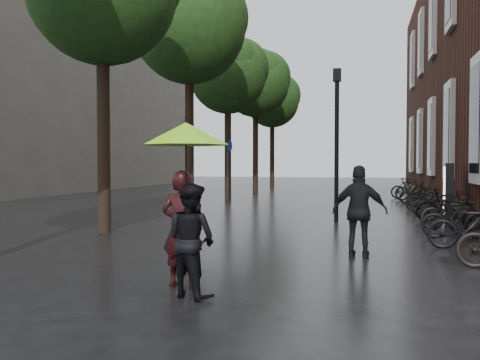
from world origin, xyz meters
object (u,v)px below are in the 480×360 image
(lamp_post, at_px, (337,129))
(pedestrian_walking, at_px, (360,211))
(person_burgundy, at_px, (182,228))
(ad_lightbox, at_px, (448,191))
(person_black, at_px, (191,240))
(parked_bicycles, at_px, (432,201))

(lamp_post, bearing_deg, pedestrian_walking, -82.88)
(person_burgundy, bearing_deg, lamp_post, -99.82)
(pedestrian_walking, bearing_deg, ad_lightbox, -106.71)
(person_black, xyz_separation_m, ad_lightbox, (4.83, 10.66, 0.14))
(person_burgundy, xyz_separation_m, ad_lightbox, (5.14, 10.18, 0.06))
(lamp_post, bearing_deg, person_black, -98.86)
(ad_lightbox, bearing_deg, person_black, -107.19)
(person_burgundy, xyz_separation_m, parked_bicycles, (4.82, 11.49, -0.37))
(person_burgundy, relative_size, parked_bicycles, 0.09)
(person_burgundy, relative_size, ad_lightbox, 0.94)
(pedestrian_walking, height_order, parked_bicycles, pedestrian_walking)
(parked_bicycles, height_order, lamp_post, lamp_post)
(pedestrian_walking, relative_size, lamp_post, 0.38)
(person_black, height_order, pedestrian_walking, pedestrian_walking)
(person_black, xyz_separation_m, pedestrian_walking, (2.16, 3.41, 0.11))
(person_black, bearing_deg, ad_lightbox, -88.73)
(person_burgundy, bearing_deg, pedestrian_walking, -128.65)
(ad_lightbox, height_order, lamp_post, lamp_post)
(ad_lightbox, bearing_deg, parked_bicycles, 111.01)
(person_burgundy, distance_m, parked_bicycles, 12.46)
(person_black, distance_m, ad_lightbox, 11.71)
(person_burgundy, bearing_deg, parked_bicycles, -111.30)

